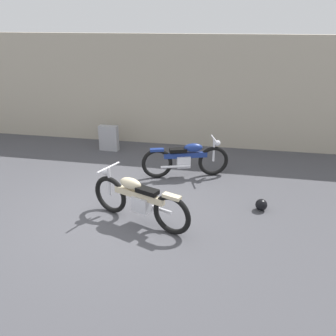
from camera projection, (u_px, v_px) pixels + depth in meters
ground_plane at (113, 213)px, 7.07m from camera, size 40.00×40.00×0.00m
building_wall at (160, 91)px, 10.54m from camera, size 18.00×0.30×3.23m
stone_marker at (109, 138)px, 10.32m from camera, size 0.57×0.22×0.74m
helmet at (261, 205)px, 7.13m from camera, size 0.24×0.24×0.24m
motorcycle_blue at (186, 159)px, 8.54m from camera, size 2.07×0.87×0.96m
motorcycle_cream at (138, 200)px, 6.58m from camera, size 2.09×1.01×0.99m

